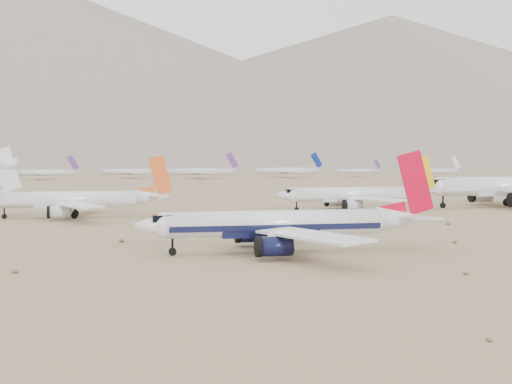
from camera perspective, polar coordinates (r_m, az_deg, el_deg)
ground at (r=113.81m, az=4.99°, el=-4.52°), size 7000.00×7000.00×0.00m
main_airliner at (r=108.58m, az=2.57°, el=-2.59°), size 44.36×43.33×15.66m
row2_gold_tail at (r=191.92m, az=8.05°, el=-0.22°), size 42.00×41.08×14.96m
row2_orange_tail at (r=173.42m, az=-14.12°, el=-0.62°), size 41.82×40.91×14.92m
distant_storage_row at (r=444.02m, az=-14.50°, el=1.56°), size 481.77×63.87×15.81m
mountain_range at (r=1767.77m, az=-8.49°, el=8.66°), size 7354.00×3024.00×470.00m
foothills at (r=1332.23m, az=13.10°, el=5.17°), size 4637.50×1395.00×155.00m
desert_scrub at (r=84.83m, az=-10.16°, el=-6.94°), size 206.06×121.67×0.63m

